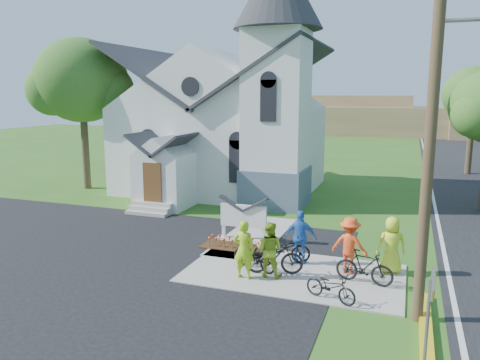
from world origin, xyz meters
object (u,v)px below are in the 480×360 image
at_px(bike_4, 331,287).
at_px(cyclist_3, 350,245).
at_px(cyclist_0, 244,249).
at_px(cyclist_2, 301,237).
at_px(bike_1, 274,257).
at_px(bike_3, 364,267).
at_px(utility_pole, 435,112).
at_px(cyclist_1, 269,249).
at_px(church_sign, 243,217).
at_px(cyclist_4, 392,245).
at_px(stop_sign, 431,299).
at_px(bike_0, 254,256).
at_px(bike_2, 282,249).

bearing_deg(bike_4, cyclist_3, 15.96).
xyz_separation_m(cyclist_0, cyclist_2, (1.40, 1.89, -0.01)).
bearing_deg(cyclist_0, bike_1, -139.85).
relative_size(cyclist_0, bike_3, 1.06).
xyz_separation_m(utility_pole, cyclist_1, (-4.54, 1.46, -4.45)).
height_order(church_sign, bike_4, church_sign).
bearing_deg(cyclist_4, stop_sign, 85.10).
distance_m(bike_0, cyclist_3, 3.15).
bearing_deg(cyclist_0, bike_3, -166.25).
height_order(cyclist_0, cyclist_1, cyclist_0).
distance_m(stop_sign, cyclist_0, 6.54).
distance_m(church_sign, bike_2, 2.92).
bearing_deg(cyclist_3, bike_1, 33.16).
distance_m(bike_0, bike_4, 3.18).
xyz_separation_m(cyclist_1, bike_1, (0.10, 0.24, -0.33)).
bearing_deg(bike_0, cyclist_0, -163.02).
bearing_deg(utility_pole, cyclist_0, 168.85).
height_order(church_sign, stop_sign, stop_sign).
height_order(stop_sign, cyclist_0, stop_sign).
xyz_separation_m(stop_sign, cyclist_1, (-4.61, 4.16, -0.83)).
bearing_deg(bike_0, bike_4, -96.03).
bearing_deg(utility_pole, bike_0, 160.52).
bearing_deg(cyclist_4, cyclist_3, 6.81).
relative_size(church_sign, bike_1, 1.17).
relative_size(cyclist_2, bike_4, 1.18).
distance_m(church_sign, cyclist_1, 3.82).
relative_size(cyclist_1, bike_2, 0.91).
distance_m(cyclist_0, bike_3, 3.76).
distance_m(cyclist_2, bike_2, 0.76).
distance_m(cyclist_2, cyclist_3, 1.72).
height_order(utility_pole, bike_3, utility_pole).
bearing_deg(stop_sign, bike_3, 110.09).
relative_size(church_sign, bike_4, 1.39).
bearing_deg(bike_0, bike_2, -15.46).
height_order(bike_0, bike_3, bike_3).
height_order(cyclist_0, cyclist_2, cyclist_0).
xyz_separation_m(cyclist_0, bike_3, (3.64, 0.84, -0.41)).
bearing_deg(cyclist_1, cyclist_0, 31.66).
height_order(cyclist_0, bike_0, cyclist_0).
distance_m(church_sign, bike_0, 3.24).
bearing_deg(church_sign, bike_4, -46.40).
relative_size(bike_0, bike_4, 1.13).
bearing_deg(church_sign, bike_3, -29.70).
relative_size(cyclist_2, bike_2, 0.95).
xyz_separation_m(bike_2, bike_3, (2.85, -0.86, 0.02)).
xyz_separation_m(bike_1, cyclist_2, (0.59, 1.23, 0.37)).
xyz_separation_m(bike_0, cyclist_1, (0.63, -0.37, 0.43)).
height_order(bike_2, bike_4, bike_2).
distance_m(cyclist_0, bike_1, 1.11).
height_order(stop_sign, cyclist_4, stop_sign).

